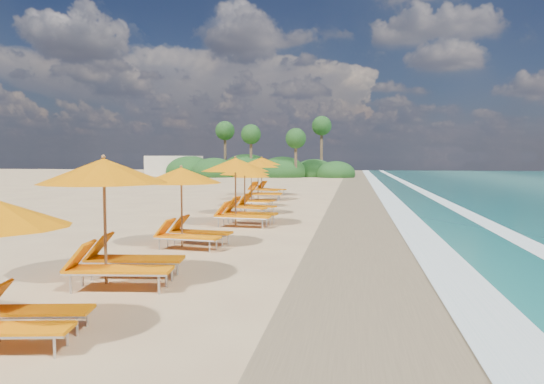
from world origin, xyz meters
The scene contains 13 objects.
ground centered at (0.00, 0.00, 0.00)m, with size 160.00×160.00×0.00m, color tan.
wet_sand centered at (4.00, 0.00, 0.01)m, with size 4.00×160.00×0.01m, color #8C7853.
surf_foam centered at (6.70, 0.00, 0.03)m, with size 4.00×160.00×0.01m.
station_0 centered at (-1.50, -13.88, 1.18)m, with size 2.53×2.42×2.10m.
station_1 centered at (-1.55, -10.56, 1.50)m, with size 3.11×2.94×2.68m.
station_2 centered at (-1.49, -6.21, 1.34)m, with size 2.77×2.62×2.40m.
station_3 centered at (-0.98, -1.46, 1.50)m, with size 3.07×2.89×2.67m.
station_4 centered at (-1.48, 2.21, 1.31)m, with size 3.00×2.94×2.34m.
station_5 centered at (-1.89, 5.67, 1.13)m, with size 2.38×2.26×2.01m.
station_6 centered at (-2.24, 9.65, 1.44)m, with size 2.89×2.70×2.57m.
station_7 centered at (-2.76, 13.52, 1.50)m, with size 3.53×3.52×2.68m.
treeline centered at (-9.94, 45.51, 1.00)m, with size 25.80×8.80×9.74m.
beach_building centered at (-22.00, 48.00, 1.40)m, with size 7.00×5.00×2.80m, color beige.
Camera 1 is at (3.30, -20.13, 2.63)m, focal length 33.01 mm.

